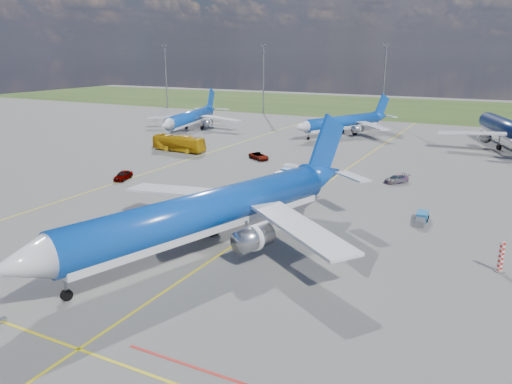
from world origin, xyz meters
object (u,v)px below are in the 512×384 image
at_px(bg_jet_n, 507,148).
at_px(baggage_tug_c, 285,172).
at_px(apron_bus, 179,143).
at_px(bg_jet_nnw, 342,135).
at_px(service_car_a, 123,175).
at_px(warning_post, 501,257).
at_px(baggage_tug_w, 421,218).
at_px(service_car_c, 396,179).
at_px(bg_jet_nw, 191,130).
at_px(service_car_b, 259,156).
at_px(main_airliner, 209,250).

bearing_deg(bg_jet_n, baggage_tug_c, 33.99).
bearing_deg(apron_bus, bg_jet_nnw, -30.11).
bearing_deg(service_car_a, warning_post, -25.26).
xyz_separation_m(bg_jet_n, baggage_tug_w, (-8.16, -59.55, 0.48)).
bearing_deg(bg_jet_n, service_car_c, 50.34).
xyz_separation_m(bg_jet_nw, baggage_tug_w, (67.62, -48.58, 0.48)).
bearing_deg(apron_bus, service_car_c, -93.44).
height_order(bg_jet_nnw, service_car_c, bg_jet_nnw).
xyz_separation_m(service_car_a, service_car_b, (12.67, 24.33, -0.06)).
xyz_separation_m(bg_jet_nw, bg_jet_n, (75.78, 10.97, 0.00)).
height_order(main_airliner, service_car_a, main_airliner).
bearing_deg(service_car_a, apron_bus, 89.90).
distance_m(bg_jet_nnw, baggage_tug_c, 45.52).
bearing_deg(main_airliner, bg_jet_nw, 142.88).
height_order(bg_jet_nw, service_car_b, bg_jet_nw).
bearing_deg(service_car_c, apron_bus, -152.35).
bearing_deg(service_car_b, service_car_c, -70.18).
height_order(main_airliner, service_car_c, main_airliner).
relative_size(apron_bus, service_car_b, 2.51).
height_order(service_car_b, baggage_tug_c, service_car_b).
bearing_deg(apron_bus, baggage_tug_c, -104.17).
relative_size(bg_jet_nw, bg_jet_n, 0.86).
distance_m(warning_post, service_car_a, 57.42).
relative_size(bg_jet_nnw, baggage_tug_w, 7.62).
bearing_deg(baggage_tug_c, service_car_a, -138.25).
bearing_deg(bg_jet_nnw, main_airliner, -57.65).
relative_size(bg_jet_nw, service_car_c, 8.55).
xyz_separation_m(apron_bus, service_car_b, (18.79, 0.30, -1.02)).
height_order(bg_jet_nnw, baggage_tug_c, bg_jet_nnw).
xyz_separation_m(warning_post, service_car_c, (-16.04, 29.29, -0.87)).
xyz_separation_m(service_car_a, baggage_tug_c, (22.37, 15.01, -0.23)).
xyz_separation_m(apron_bus, baggage_tug_c, (28.49, -9.02, -1.19)).
relative_size(bg_jet_nnw, baggage_tug_c, 7.15).
relative_size(warning_post, baggage_tug_c, 0.61).
bearing_deg(baggage_tug_w, main_airliner, -136.47).
bearing_deg(apron_bus, baggage_tug_w, -110.31).
height_order(warning_post, baggage_tug_c, warning_post).
distance_m(main_airliner, apron_bus, 55.39).
relative_size(warning_post, main_airliner, 0.06).
height_order(warning_post, bg_jet_nw, bg_jet_nw).
bearing_deg(bg_jet_n, baggage_tug_w, 62.37).
bearing_deg(main_airliner, service_car_c, 89.86).
distance_m(service_car_a, baggage_tug_c, 26.94).
relative_size(apron_bus, baggage_tug_w, 2.63).
bearing_deg(service_car_c, main_airliner, -72.82).
relative_size(warning_post, service_car_b, 0.62).
distance_m(warning_post, baggage_tug_w, 14.69).
bearing_deg(baggage_tug_c, service_car_c, 18.75).
bearing_deg(service_car_a, bg_jet_nnw, 59.08).
bearing_deg(warning_post, apron_bus, 150.85).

